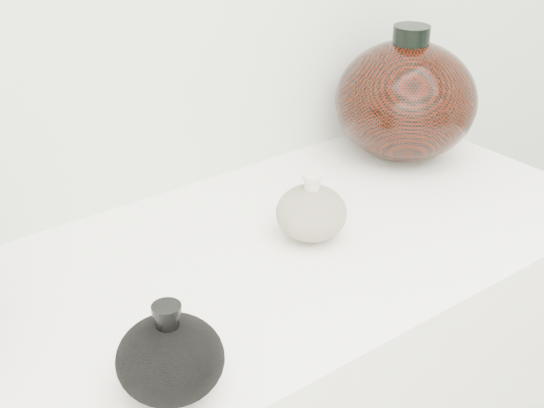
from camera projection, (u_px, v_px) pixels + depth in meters
black_gourd_vase at (170, 358)px, 0.80m from camera, size 0.15×0.15×0.11m
cream_gourd_vase at (311, 212)px, 1.09m from camera, size 0.11×0.11×0.10m
right_round_pot at (406, 100)px, 1.32m from camera, size 0.26×0.26×0.24m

